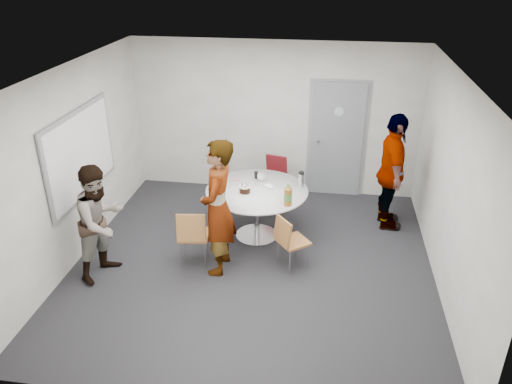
% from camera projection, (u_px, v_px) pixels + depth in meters
% --- Properties ---
extents(floor, '(5.00, 5.00, 0.00)m').
position_uv_depth(floor, '(253.00, 263.00, 7.10)').
color(floor, '#242327').
rests_on(floor, ground).
extents(ceiling, '(5.00, 5.00, 0.00)m').
position_uv_depth(ceiling, '(252.00, 74.00, 5.91)').
color(ceiling, silver).
rests_on(ceiling, wall_back).
extents(wall_back, '(5.00, 0.00, 5.00)m').
position_uv_depth(wall_back, '(275.00, 119.00, 8.73)').
color(wall_back, '#B1AEA8').
rests_on(wall_back, floor).
extents(wall_left, '(0.00, 5.00, 5.00)m').
position_uv_depth(wall_left, '(73.00, 166.00, 6.84)').
color(wall_left, '#B1AEA8').
rests_on(wall_left, floor).
extents(wall_right, '(0.00, 5.00, 5.00)m').
position_uv_depth(wall_right, '(452.00, 190.00, 6.17)').
color(wall_right, '#B1AEA8').
rests_on(wall_right, floor).
extents(wall_front, '(5.00, 0.00, 5.00)m').
position_uv_depth(wall_front, '(208.00, 296.00, 4.29)').
color(wall_front, '#B1AEA8').
rests_on(wall_front, floor).
extents(door, '(1.02, 0.17, 2.12)m').
position_uv_depth(door, '(337.00, 140.00, 8.71)').
color(door, slate).
rests_on(door, wall_back).
extents(whiteboard, '(0.04, 1.90, 1.25)m').
position_uv_depth(whiteboard, '(81.00, 154.00, 6.97)').
color(whiteboard, gray).
rests_on(whiteboard, wall_left).
extents(table, '(1.53, 1.53, 1.13)m').
position_uv_depth(table, '(259.00, 196.00, 7.47)').
color(table, silver).
rests_on(table, floor).
extents(chair_near_left, '(0.47, 0.50, 0.86)m').
position_uv_depth(chair_near_left, '(193.00, 233.00, 6.84)').
color(chair_near_left, brown).
rests_on(chair_near_left, floor).
extents(chair_near_right, '(0.55, 0.54, 0.79)m').
position_uv_depth(chair_near_right, '(289.00, 238.00, 6.80)').
color(chair_near_right, brown).
rests_on(chair_near_right, floor).
extents(chair_far, '(0.49, 0.52, 0.83)m').
position_uv_depth(chair_far, '(274.00, 175.00, 8.64)').
color(chair_far, maroon).
rests_on(chair_far, floor).
extents(person_main, '(0.46, 0.70, 1.90)m').
position_uv_depth(person_main, '(218.00, 208.00, 6.58)').
color(person_main, '#A5C6EA').
rests_on(person_main, floor).
extents(person_left, '(0.85, 0.94, 1.60)m').
position_uv_depth(person_left, '(101.00, 222.00, 6.56)').
color(person_left, white).
rests_on(person_left, floor).
extents(person_right, '(0.52, 1.12, 1.87)m').
position_uv_depth(person_right, '(392.00, 172.00, 7.67)').
color(person_right, black).
rests_on(person_right, floor).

